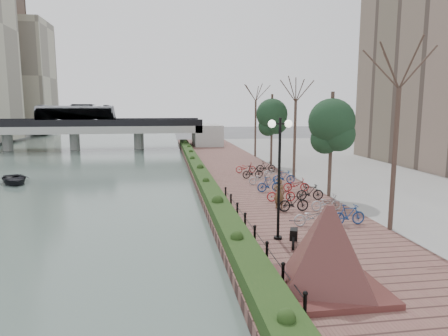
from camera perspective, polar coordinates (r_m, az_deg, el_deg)
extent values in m
plane|color=#59595B|center=(15.79, 0.09, -13.87)|extent=(220.00, 220.00, 0.00)
cube|color=#495B51|center=(41.91, -26.13, -0.52)|extent=(30.00, 130.00, 0.02)
cube|color=brown|center=(33.02, 2.49, -1.46)|extent=(8.00, 75.00, 0.50)
cube|color=gray|center=(39.28, 26.07, -0.71)|extent=(24.00, 75.00, 0.50)
cube|color=#1A3513|center=(34.93, -3.77, 0.00)|extent=(1.10, 56.00, 0.60)
cylinder|color=black|center=(11.33, 11.49, -18.84)|extent=(0.10, 0.10, 0.70)
cylinder|color=black|center=(13.04, 8.42, -14.93)|extent=(0.10, 0.10, 0.70)
cylinder|color=black|center=(14.83, 6.15, -11.92)|extent=(0.10, 0.10, 0.70)
cylinder|color=black|center=(16.66, 4.41, -9.55)|extent=(0.10, 0.10, 0.70)
cylinder|color=black|center=(18.53, 3.03, -7.65)|extent=(0.10, 0.10, 0.70)
cylinder|color=black|center=(20.42, 1.92, -6.10)|extent=(0.10, 0.10, 0.70)
cylinder|color=black|center=(22.33, 1.00, -4.81)|extent=(0.10, 0.10, 0.70)
cylinder|color=black|center=(24.26, 0.23, -3.72)|extent=(0.10, 0.10, 0.70)
cube|color=#421C1E|center=(13.24, 14.47, -15.97)|extent=(3.23, 3.23, 0.19)
pyramid|color=#421C1E|center=(12.75, 14.70, -10.51)|extent=(4.86, 4.86, 2.47)
cylinder|color=black|center=(16.79, 7.87, -1.65)|extent=(0.12, 0.12, 5.14)
cylinder|color=black|center=(16.53, 8.03, 6.28)|extent=(0.70, 0.06, 0.06)
sphere|color=white|center=(16.44, 6.86, 6.29)|extent=(0.32, 0.32, 0.32)
sphere|color=white|center=(16.64, 9.20, 6.27)|extent=(0.32, 0.32, 0.32)
imported|color=brown|center=(22.27, 7.87, -3.63)|extent=(0.70, 0.57, 1.68)
imported|color=#A1A0A5|center=(19.36, 12.43, -6.82)|extent=(0.60, 1.71, 0.90)
imported|color=black|center=(21.72, 10.01, -4.92)|extent=(0.47, 1.66, 1.00)
imported|color=maroon|center=(24.14, 8.07, -3.62)|extent=(0.60, 1.71, 0.90)
imported|color=navy|center=(26.59, 6.49, -2.34)|extent=(0.47, 1.66, 1.00)
imported|color=#A1A0A5|center=(29.07, 5.18, -1.47)|extent=(0.60, 1.71, 0.90)
imported|color=black|center=(31.56, 4.08, -0.57)|extent=(0.47, 1.66, 1.00)
imported|color=maroon|center=(34.08, 3.14, 0.05)|extent=(0.60, 1.72, 0.90)
imported|color=navy|center=(20.05, 17.28, -6.33)|extent=(0.47, 1.66, 1.00)
imported|color=#A1A0A5|center=(22.35, 14.40, -4.80)|extent=(0.60, 1.71, 0.90)
imported|color=black|center=(24.70, 12.09, -3.33)|extent=(0.47, 1.66, 1.00)
imported|color=maroon|center=(27.11, 10.17, -2.32)|extent=(0.60, 1.71, 0.90)
imported|color=navy|center=(29.53, 8.58, -1.28)|extent=(0.47, 1.66, 1.00)
imported|color=#A1A0A5|center=(32.00, 7.23, -0.57)|extent=(0.60, 1.71, 0.90)
imported|color=black|center=(34.47, 6.07, 0.19)|extent=(0.47, 1.66, 1.00)
cube|color=#ADAEA9|center=(60.88, -20.64, 5.24)|extent=(36.00, 8.00, 1.00)
cube|color=black|center=(57.03, -21.51, 5.96)|extent=(36.00, 0.15, 0.90)
cube|color=black|center=(64.65, -19.96, 6.29)|extent=(36.00, 0.15, 0.90)
cylinder|color=#ADAEA9|center=(63.50, -28.53, 3.28)|extent=(1.40, 1.40, 2.50)
cylinder|color=#ADAEA9|center=(60.99, -20.55, 3.60)|extent=(1.40, 1.40, 2.50)
cylinder|color=#ADAEA9|center=(59.74, -12.07, 3.87)|extent=(1.40, 1.40, 2.50)
imported|color=silver|center=(60.72, -20.37, 7.14)|extent=(2.52, 10.77, 3.00)
imported|color=black|center=(35.93, -27.83, -1.39)|extent=(4.05, 4.52, 0.77)
cube|color=#ABA68F|center=(99.55, -26.99, 11.46)|extent=(12.00, 12.00, 24.00)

